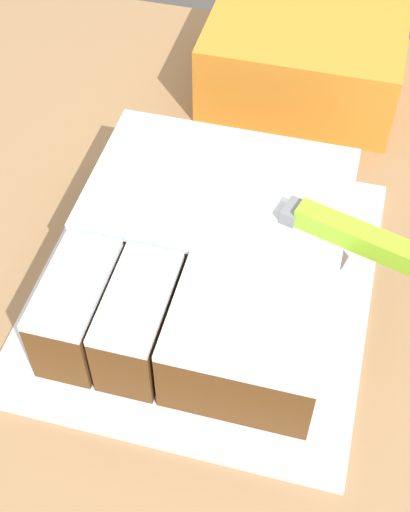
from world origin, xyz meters
TOP-DOWN VIEW (x-y plane):
  - countertop at (0.00, 0.00)m, footprint 1.40×1.10m
  - cake_board at (-0.01, 0.03)m, footprint 0.35×0.38m
  - cake at (-0.01, 0.03)m, footprint 0.27×0.30m
  - knife at (0.10, 0.06)m, footprint 0.32×0.12m
  - storage_box at (0.03, 0.39)m, footprint 0.25×0.20m

SIDE VIEW (x-z plane):
  - countertop at x=0.00m, z-range 0.00..0.96m
  - cake_board at x=-0.01m, z-range 0.96..0.96m
  - cake at x=-0.01m, z-range 0.96..1.05m
  - storage_box at x=0.03m, z-range 0.96..1.06m
  - knife at x=0.10m, z-range 1.05..1.07m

